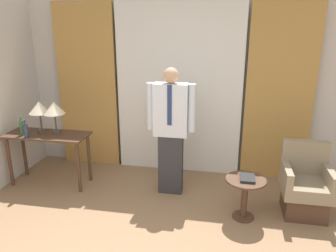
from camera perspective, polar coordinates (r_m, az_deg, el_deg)
wall_back at (r=5.09m, az=2.07°, el=7.12°), size 10.00×0.06×2.70m
curtain_sheer_center at (r=4.97m, az=1.84°, el=6.17°), size 1.90×0.06×2.58m
curtain_drape_left at (r=5.39m, az=-13.86°, el=6.57°), size 0.95×0.06×2.58m
curtain_drape_right at (r=4.98m, az=18.83°, el=5.24°), size 0.95×0.06×2.58m
desk at (r=4.99m, az=-20.17°, el=-2.74°), size 1.18×0.47×0.77m
table_lamp_left at (r=4.97m, az=-21.50°, el=2.91°), size 0.29×0.29×0.46m
table_lamp_right at (r=4.85m, az=-19.22°, el=2.83°), size 0.29×0.29×0.46m
bottle_near_edge at (r=4.88m, az=-23.52°, el=-0.65°), size 0.06×0.06×0.25m
bottle_by_lamp at (r=5.01m, az=-24.11°, el=-0.23°), size 0.06×0.06×0.26m
person at (r=4.34m, az=0.50°, el=-0.25°), size 0.65×0.21×1.74m
armchair at (r=4.42m, az=22.74°, el=-9.89°), size 0.57×0.57×0.88m
side_table at (r=4.08m, az=13.24°, el=-11.05°), size 0.47×0.47×0.52m
book at (r=4.00m, az=13.67°, el=-8.78°), size 0.17×0.24×0.03m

